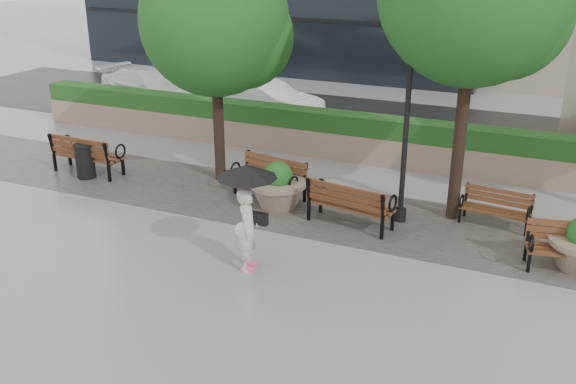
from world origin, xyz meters
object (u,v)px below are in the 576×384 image
at_px(bench_0, 88,162).
at_px(pedestrian, 248,207).
at_px(bench_4, 572,258).
at_px(trash_bin, 85,162).
at_px(planter_left, 278,190).
at_px(lamppost, 405,149).
at_px(car_right, 264,100).
at_px(car_left, 150,86).
at_px(bench_1, 269,187).
at_px(bench_3, 495,216).
at_px(bench_2, 350,213).

bearing_deg(bench_0, pedestrian, 156.88).
distance_m(bench_4, trash_bin, 12.21).
bearing_deg(planter_left, lamppost, 7.68).
bearing_deg(lamppost, car_right, 135.09).
bearing_deg(planter_left, bench_0, 179.50).
height_order(bench_0, planter_left, planter_left).
relative_size(bench_4, trash_bin, 2.07).
distance_m(lamppost, car_right, 9.53).
bearing_deg(car_left, pedestrian, -124.13).
bearing_deg(bench_1, car_right, 127.69).
xyz_separation_m(lamppost, pedestrian, (-2.14, -3.43, -0.43)).
xyz_separation_m(bench_3, pedestrian, (-4.16, -4.02, 1.06)).
height_order(bench_1, car_right, car_right).
relative_size(bench_0, bench_4, 1.11).
distance_m(bench_4, lamppost, 4.07).
distance_m(lamppost, pedestrian, 4.07).
xyz_separation_m(bench_1, car_right, (-3.36, 6.65, 0.41)).
bearing_deg(planter_left, car_left, 139.92).
bearing_deg(trash_bin, bench_4, -1.56).
bearing_deg(lamppost, bench_4, -14.88).
height_order(bench_1, car_left, car_left).
bearing_deg(bench_2, bench_3, -147.22).
relative_size(bench_2, lamppost, 0.52).
xyz_separation_m(planter_left, trash_bin, (-5.62, -0.25, 0.00)).
xyz_separation_m(bench_1, bench_2, (2.38, -0.77, 0.01)).
bearing_deg(pedestrian, car_right, 8.22).
bearing_deg(trash_bin, lamppost, 4.32).
distance_m(bench_1, trash_bin, 5.22).
relative_size(bench_1, trash_bin, 2.20).
relative_size(bench_4, pedestrian, 0.87).
distance_m(bench_3, lamppost, 2.57).
height_order(bench_3, planter_left, planter_left).
bearing_deg(bench_4, trash_bin, 165.95).
height_order(bench_1, bench_4, bench_1).
height_order(bench_4, trash_bin, bench_4).
distance_m(bench_0, trash_bin, 0.37).
bearing_deg(trash_bin, car_left, 113.75).
bearing_deg(bench_2, lamppost, -134.12).
bearing_deg(trash_bin, bench_0, 120.18).
distance_m(bench_1, bench_3, 5.40).
relative_size(bench_1, planter_left, 1.44).
xyz_separation_m(bench_2, car_right, (-5.73, 7.42, 0.40)).
height_order(bench_2, bench_4, bench_2).
bearing_deg(bench_4, car_left, 139.78).
bearing_deg(bench_1, bench_2, -7.06).
distance_m(trash_bin, pedestrian, 7.02).
bearing_deg(bench_3, bench_0, -169.01).
height_order(bench_2, bench_3, bench_2).
bearing_deg(lamppost, bench_2, -143.24).
bearing_deg(car_left, bench_0, -143.33).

